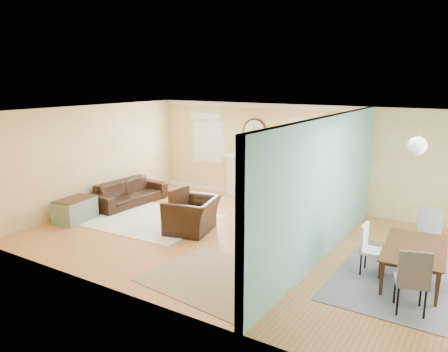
{
  "coord_description": "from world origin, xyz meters",
  "views": [
    {
      "loc": [
        4.06,
        -7.4,
        3.25
      ],
      "look_at": [
        -0.8,
        0.3,
        1.2
      ],
      "focal_mm": 35.0,
      "sensor_mm": 36.0,
      "label": 1
    }
  ],
  "objects_px": {
    "eames_chair": "(192,215)",
    "credenza": "(326,212)",
    "sofa": "(129,193)",
    "green_chair": "(294,200)",
    "dining_table": "(415,265)"
  },
  "relations": [
    {
      "from": "eames_chair",
      "to": "credenza",
      "type": "xyz_separation_m",
      "value": [
        2.41,
        1.63,
        0.03
      ]
    },
    {
      "from": "sofa",
      "to": "green_chair",
      "type": "xyz_separation_m",
      "value": [
        4.0,
        1.56,
        0.02
      ]
    },
    {
      "from": "eames_chair",
      "to": "sofa",
      "type": "bearing_deg",
      "value": -120.4
    },
    {
      "from": "dining_table",
      "to": "credenza",
      "type": "bearing_deg",
      "value": 47.18
    },
    {
      "from": "green_chair",
      "to": "dining_table",
      "type": "distance_m",
      "value": 3.93
    },
    {
      "from": "sofa",
      "to": "dining_table",
      "type": "height_order",
      "value": "sofa"
    },
    {
      "from": "sofa",
      "to": "green_chair",
      "type": "bearing_deg",
      "value": -66.85
    },
    {
      "from": "green_chair",
      "to": "dining_table",
      "type": "bearing_deg",
      "value": -173.76
    },
    {
      "from": "sofa",
      "to": "credenza",
      "type": "distance_m",
      "value": 5.14
    },
    {
      "from": "sofa",
      "to": "dining_table",
      "type": "xyz_separation_m",
      "value": [
        7.14,
        -0.81,
        -0.02
      ]
    },
    {
      "from": "eames_chair",
      "to": "credenza",
      "type": "bearing_deg",
      "value": 110.57
    },
    {
      "from": "credenza",
      "to": "dining_table",
      "type": "xyz_separation_m",
      "value": [
        2.07,
        -1.64,
        -0.11
      ]
    },
    {
      "from": "sofa",
      "to": "dining_table",
      "type": "distance_m",
      "value": 7.18
    },
    {
      "from": "green_chair",
      "to": "eames_chair",
      "type": "bearing_deg",
      "value": 103.59
    },
    {
      "from": "eames_chair",
      "to": "dining_table",
      "type": "xyz_separation_m",
      "value": [
        4.48,
        -0.0,
        -0.07
      ]
    }
  ]
}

